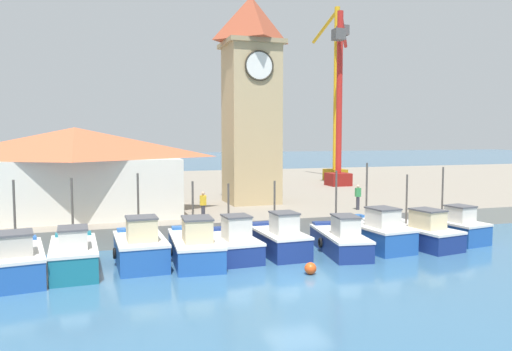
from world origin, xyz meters
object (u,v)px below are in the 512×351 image
(port_crane_far, at_px, (339,120))
(mooring_buoy, at_px, (310,268))
(dock_worker_near_tower, at_px, (358,197))
(fishing_boat_right_outer, at_px, (373,233))
(fishing_boat_far_right, at_px, (416,232))
(fishing_boat_mid_left, at_px, (195,246))
(fishing_boat_center, at_px, (232,243))
(fishing_boat_left_outer, at_px, (74,255))
(fishing_boat_mid_right, at_px, (279,239))
(port_crane_near, at_px, (335,115))
(clock_tower, at_px, (251,95))
(warehouse_left, at_px, (76,171))
(fishing_boat_far_left, at_px, (16,261))
(fishing_boat_left_inner, at_px, (140,248))
(fishing_boat_end_right, at_px, (449,227))
(fishing_boat_right_inner, at_px, (340,239))
(dock_worker_along_quay, at_px, (203,205))

(port_crane_far, xyz_separation_m, mooring_buoy, (-13.37, -23.58, -7.05))
(dock_worker_near_tower, bearing_deg, fishing_boat_right_outer, -111.41)
(fishing_boat_far_right, xyz_separation_m, port_crane_far, (5.63, 20.07, 6.61))
(dock_worker_near_tower, bearing_deg, fishing_boat_mid_left, -154.27)
(fishing_boat_center, relative_size, fishing_boat_far_right, 0.79)
(fishing_boat_left_outer, height_order, fishing_boat_right_outer, fishing_boat_right_outer)
(fishing_boat_mid_right, relative_size, port_crane_near, 0.24)
(clock_tower, bearing_deg, fishing_boat_left_outer, -135.89)
(fishing_boat_mid_right, bearing_deg, fishing_boat_left_outer, -177.84)
(warehouse_left, bearing_deg, fishing_boat_mid_left, -57.87)
(fishing_boat_center, bearing_deg, fishing_boat_far_left, -175.25)
(fishing_boat_left_inner, xyz_separation_m, fishing_boat_end_right, (17.05, 0.23, -0.08))
(fishing_boat_end_right, bearing_deg, mooring_buoy, -158.92)
(fishing_boat_left_inner, bearing_deg, port_crane_far, 44.59)
(fishing_boat_far_left, height_order, dock_worker_near_tower, fishing_boat_far_left)
(fishing_boat_left_outer, relative_size, dock_worker_near_tower, 2.92)
(fishing_boat_mid_left, height_order, port_crane_near, port_crane_near)
(fishing_boat_mid_left, relative_size, fishing_boat_right_inner, 0.99)
(port_crane_far, bearing_deg, clock_tower, -142.04)
(fishing_boat_far_left, height_order, port_crane_near, port_crane_near)
(fishing_boat_far_left, height_order, clock_tower, clock_tower)
(fishing_boat_left_inner, xyz_separation_m, dock_worker_near_tower, (14.17, 5.47, 1.15))
(fishing_boat_mid_left, distance_m, mooring_buoy, 5.60)
(fishing_boat_right_outer, distance_m, port_crane_far, 22.45)
(warehouse_left, height_order, dock_worker_near_tower, warehouse_left)
(port_crane_near, bearing_deg, fishing_boat_far_left, -136.97)
(fishing_boat_right_outer, height_order, port_crane_far, port_crane_far)
(fishing_boat_end_right, bearing_deg, fishing_boat_far_left, -177.66)
(fishing_boat_mid_left, xyz_separation_m, dock_worker_near_tower, (11.68, 5.63, 1.21))
(fishing_boat_mid_right, bearing_deg, fishing_boat_mid_left, -176.42)
(port_crane_far, height_order, dock_worker_along_quay, port_crane_far)
(clock_tower, relative_size, warehouse_left, 1.31)
(fishing_boat_far_left, bearing_deg, dock_worker_along_quay, 30.85)
(fishing_boat_mid_left, relative_size, warehouse_left, 0.43)
(fishing_boat_left_outer, bearing_deg, dock_worker_along_quay, 36.16)
(fishing_boat_right_outer, distance_m, fishing_boat_far_right, 2.50)
(fishing_boat_right_inner, height_order, fishing_boat_right_outer, fishing_boat_right_outer)
(port_crane_far, xyz_separation_m, dock_worker_near_tower, (-5.96, -14.38, -5.34))
(mooring_buoy, bearing_deg, port_crane_far, 60.45)
(fishing_boat_right_outer, bearing_deg, mooring_buoy, -144.83)
(port_crane_far, bearing_deg, dock_worker_along_quay, -136.94)
(port_crane_near, bearing_deg, fishing_boat_right_outer, -112.40)
(fishing_boat_mid_left, xyz_separation_m, port_crane_near, (19.77, 24.97, 7.30))
(fishing_boat_mid_left, bearing_deg, clock_tower, 60.81)
(fishing_boat_center, distance_m, dock_worker_near_tower, 11.25)
(fishing_boat_left_outer, bearing_deg, fishing_boat_mid_right, 2.16)
(port_crane_near, bearing_deg, fishing_boat_far_right, -107.21)
(fishing_boat_center, distance_m, fishing_boat_right_outer, 7.66)
(warehouse_left, xyz_separation_m, port_crane_near, (25.25, 16.23, 4.25))
(fishing_boat_left_inner, height_order, fishing_boat_right_outer, fishing_boat_right_outer)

